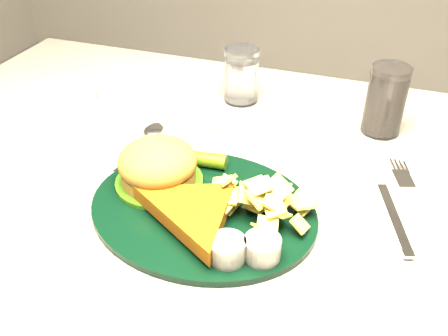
# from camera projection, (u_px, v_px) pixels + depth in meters

# --- Properties ---
(table) EXTENTS (1.20, 0.80, 0.75)m
(table) POSITION_uv_depth(u_px,v_px,m) (221.00, 326.00, 0.98)
(table) COLOR #A09B91
(table) RESTS_ON ground
(dinner_plate) EXTENTS (0.34, 0.30, 0.07)m
(dinner_plate) POSITION_uv_depth(u_px,v_px,m) (202.00, 191.00, 0.67)
(dinner_plate) COLOR black
(dinner_plate) RESTS_ON table
(water_glass) EXTENTS (0.08, 0.08, 0.10)m
(water_glass) POSITION_uv_depth(u_px,v_px,m) (241.00, 75.00, 0.94)
(water_glass) COLOR white
(water_glass) RESTS_ON table
(cola_glass) EXTENTS (0.07, 0.07, 0.12)m
(cola_glass) POSITION_uv_depth(u_px,v_px,m) (386.00, 100.00, 0.83)
(cola_glass) COLOR black
(cola_glass) RESTS_ON table
(fork_napkin) EXTENTS (0.20, 0.23, 0.01)m
(fork_napkin) POSITION_uv_depth(u_px,v_px,m) (395.00, 213.00, 0.68)
(fork_napkin) COLOR white
(fork_napkin) RESTS_ON table
(spoon) EXTENTS (0.07, 0.16, 0.01)m
(spoon) POSITION_uv_depth(u_px,v_px,m) (139.00, 153.00, 0.80)
(spoon) COLOR white
(spoon) RESTS_ON table
(ramekin) EXTENTS (0.05, 0.05, 0.03)m
(ramekin) POSITION_uv_depth(u_px,v_px,m) (108.00, 90.00, 0.97)
(ramekin) COLOR silver
(ramekin) RESTS_ON table
(wrapped_straw) EXTENTS (0.21, 0.13, 0.01)m
(wrapped_straw) POSITION_uv_depth(u_px,v_px,m) (198.00, 126.00, 0.87)
(wrapped_straw) COLOR white
(wrapped_straw) RESTS_ON table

